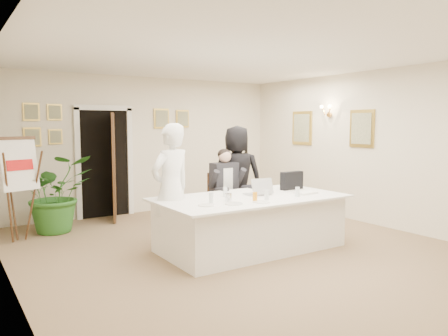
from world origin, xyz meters
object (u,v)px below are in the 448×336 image
standing_woman (237,177)px  seated_man (226,190)px  steel_jug (228,197)px  standing_man (171,189)px  potted_palm (56,193)px  laptop_bag (292,180)px  oj_glass (255,197)px  laptop (257,185)px  flip_chart (18,195)px  conference_table (250,222)px  paper_stack (305,193)px

standing_woman → seated_man: bearing=62.5°
steel_jug → standing_man: bearing=133.9°
potted_palm → laptop_bag: size_ratio=3.19×
oj_glass → steel_jug: bearing=144.2°
laptop → oj_glass: (-0.39, -0.46, -0.07)m
laptop → laptop_bag: laptop_bag is taller
flip_chart → potted_palm: bearing=30.7°
standing_woman → conference_table: bearing=97.9°
standing_man → laptop_bag: bearing=157.8°
laptop → standing_woman: bearing=73.2°
standing_woman → laptop_bag: standing_woman is taller
laptop → laptop_bag: (0.80, 0.12, 0.01)m
potted_palm → laptop_bag: potted_palm is taller
standing_woman → steel_jug: bearing=85.9°
oj_glass → standing_woman: bearing=63.1°
standing_man → potted_palm: standing_man is taller
laptop_bag → steel_jug: bearing=-168.6°
conference_table → seated_man: (0.25, 1.05, 0.32)m
standing_man → laptop: standing_man is taller
flip_chart → standing_woman: size_ratio=0.89×
flip_chart → potted_palm: 0.74m
laptop → conference_table: bearing=-149.7°
laptop → laptop_bag: bearing=12.2°
standing_woman → laptop: bearing=103.9°
potted_palm → seated_man: bearing=-32.9°
standing_man → potted_palm: bearing=-78.9°
potted_palm → conference_table: bearing=-50.3°
standing_man → oj_glass: size_ratio=14.18×
flip_chart → paper_stack: 4.42m
seated_man → oj_glass: 1.49m
flip_chart → laptop_bag: 4.30m
steel_jug → oj_glass: bearing=-35.8°
flip_chart → laptop_bag: size_ratio=3.88×
potted_palm → paper_stack: size_ratio=4.08×
conference_table → standing_woman: (0.62, 1.24, 0.51)m
flip_chart → standing_woman: bearing=-16.2°
potted_palm → steel_jug: 3.24m
flip_chart → steel_jug: flip_chart is taller
conference_table → standing_man: size_ratio=1.50×
conference_table → flip_chart: size_ratio=1.73×
flip_chart → standing_man: (1.74, -1.79, 0.18)m
seated_man → standing_man: size_ratio=0.78×
laptop_bag → oj_glass: (-1.18, -0.58, -0.08)m
standing_woman → laptop_bag: 1.09m
laptop → standing_man: bearing=168.3°
paper_stack → steel_jug: size_ratio=2.94×
standing_woman → oj_glass: 1.81m
seated_man → oj_glass: size_ratio=11.04×
flip_chart → standing_man: 2.50m
steel_jug → paper_stack: bearing=-3.9°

